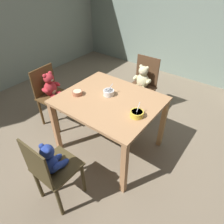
% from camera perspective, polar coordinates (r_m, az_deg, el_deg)
% --- Properties ---
extents(ground_plane, '(5.20, 5.20, 0.04)m').
position_cam_1_polar(ground_plane, '(2.75, -0.64, -9.87)').
color(ground_plane, '#7F6F59').
extents(dining_table, '(1.11, 0.94, 0.75)m').
position_cam_1_polar(dining_table, '(2.30, -0.75, 1.57)').
color(dining_table, tan).
rests_on(dining_table, ground_plane).
extents(teddy_chair_far_center, '(0.40, 0.42, 0.90)m').
position_cam_1_polar(teddy_chair_far_center, '(3.04, 8.62, 8.45)').
color(teddy_chair_far_center, '#523621').
rests_on(teddy_chair_far_center, ground_plane).
extents(teddy_chair_near_front, '(0.38, 0.38, 0.86)m').
position_cam_1_polar(teddy_chair_near_front, '(1.94, -17.01, -14.31)').
color(teddy_chair_near_front, '#483C21').
rests_on(teddy_chair_near_front, ground_plane).
extents(teddy_chair_near_left, '(0.42, 0.44, 0.86)m').
position_cam_1_polar(teddy_chair_near_left, '(2.94, -16.98, 6.00)').
color(teddy_chair_near_left, brown).
rests_on(teddy_chair_near_left, ground_plane).
extents(porridge_bowl_terracotta_near_left, '(0.12, 0.12, 0.05)m').
position_cam_1_polar(porridge_bowl_terracotta_near_left, '(2.35, -9.87, 5.48)').
color(porridge_bowl_terracotta_near_left, '#B0684C').
rests_on(porridge_bowl_terracotta_near_left, dining_table).
extents(porridge_bowl_white_center, '(0.13, 0.13, 0.13)m').
position_cam_1_polar(porridge_bowl_white_center, '(2.30, -0.96, 5.61)').
color(porridge_bowl_white_center, silver).
rests_on(porridge_bowl_white_center, dining_table).
extents(porridge_bowl_yellow_near_right, '(0.14, 0.14, 0.12)m').
position_cam_1_polar(porridge_bowl_yellow_near_right, '(2.00, 7.14, -0.49)').
color(porridge_bowl_yellow_near_right, yellow).
rests_on(porridge_bowl_yellow_near_right, dining_table).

